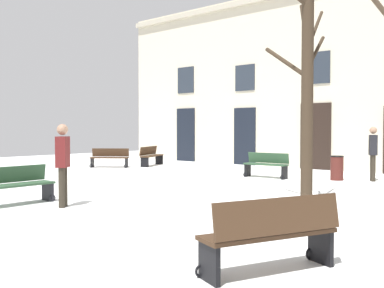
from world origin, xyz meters
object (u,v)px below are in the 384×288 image
Objects in this scene: bench_facing_shops at (272,234)px; person_crossing_plaza at (63,161)px; bench_far_corner at (266,165)px; litter_bin at (337,168)px; bench_back_to_back_right at (151,155)px; bench_by_litter_bin at (15,185)px; bench_near_center_tree at (110,158)px; tree_left_of_center at (306,85)px; person_by_shop_door at (373,151)px.

person_crossing_plaza is at bearing -77.38° from bench_facing_shops.
bench_far_corner is at bearing -41.40° from person_crossing_plaza.
bench_back_to_back_right is at bearing 179.91° from litter_bin.
bench_by_litter_bin is at bearing -173.87° from bench_back_to_back_right.
bench_near_center_tree is 0.88× the size of bench_facing_shops.
litter_bin is 0.45× the size of bench_facing_shops.
tree_left_of_center reaches higher than bench_far_corner.
bench_far_corner reaches higher than bench_near_center_tree.
person_by_shop_door is at bearing -111.52° from bench_back_to_back_right.
bench_by_litter_bin is 0.93× the size of bench_back_to_back_right.
person_by_shop_door is (3.25, 9.44, -0.03)m from person_crossing_plaza.
bench_back_to_back_right is (-10.64, 5.46, -2.17)m from tree_left_of_center.
bench_near_center_tree is at bearing 162.30° from tree_left_of_center.
bench_near_center_tree is at bearing -169.16° from litter_bin.
bench_back_to_back_right reaches higher than bench_by_litter_bin.
person_by_shop_door is (-2.61, 10.40, 0.51)m from bench_facing_shops.
bench_back_to_back_right is (0.67, 1.85, 0.04)m from bench_near_center_tree.
bench_by_litter_bin is 1.10× the size of bench_far_corner.
litter_bin is at bearing 107.30° from tree_left_of_center.
bench_near_center_tree is 0.90× the size of person_by_shop_door.
person_by_shop_door is (3.14, 1.43, 0.53)m from bench_far_corner.
bench_facing_shops is (3.60, -9.88, 0.07)m from litter_bin.
bench_back_to_back_right is 1.06× the size of person_crossing_plaza.
bench_back_to_back_right is (-5.60, 9.50, 0.02)m from bench_by_litter_bin.
person_by_shop_door is at bearing -59.60° from person_crossing_plaza.
tree_left_of_center is 3.23× the size of bench_far_corner.
tree_left_of_center is 2.87× the size of person_crossing_plaza.
bench_facing_shops reaches higher than bench_by_litter_bin.
tree_left_of_center is 6.43× the size of litter_bin.
bench_facing_shops is at bearing -139.81° from person_crossing_plaza.
bench_facing_shops reaches higher than bench_near_center_tree.
bench_by_litter_bin is (-3.34, -9.49, 0.04)m from litter_bin.
bench_by_litter_bin is 0.98× the size of bench_facing_shops.
tree_left_of_center reaches higher than person_crossing_plaza.
bench_facing_shops is (6.94, -0.39, 0.03)m from bench_by_litter_bin.
tree_left_of_center reaches higher than person_by_shop_door.
bench_near_center_tree is 15.47m from bench_facing_shops.
person_crossing_plaza is at bearing -63.95° from bench_by_litter_bin.
tree_left_of_center is at bearing -134.94° from bench_facing_shops.
tree_left_of_center is 2.94× the size of person_by_shop_door.
bench_back_to_back_right reaches higher than litter_bin.
bench_back_to_back_right is 9.95m from person_by_shop_door.
person_crossing_plaza is (-5.86, 0.95, 0.54)m from bench_facing_shops.
bench_by_litter_bin is 10.91m from person_by_shop_door.
bench_by_litter_bin is 11.03m from bench_back_to_back_right.
bench_far_corner is 3.49m from person_by_shop_door.
litter_bin is 10.52m from bench_facing_shops.
bench_back_to_back_right is at bearing 168.91° from bench_far_corner.
bench_facing_shops is (1.90, -4.43, -2.17)m from tree_left_of_center.
person_crossing_plaza is 1.03× the size of person_by_shop_door.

